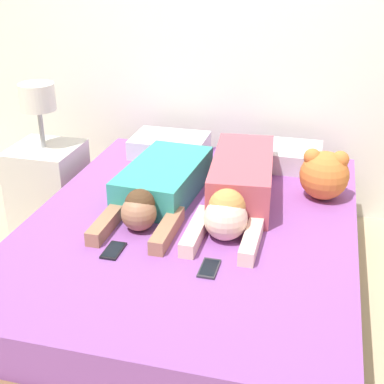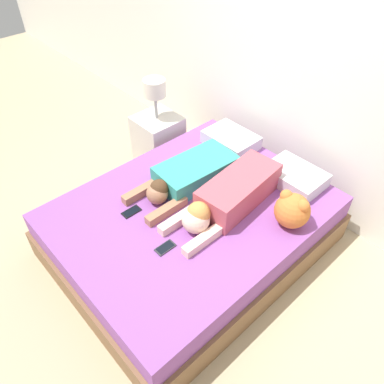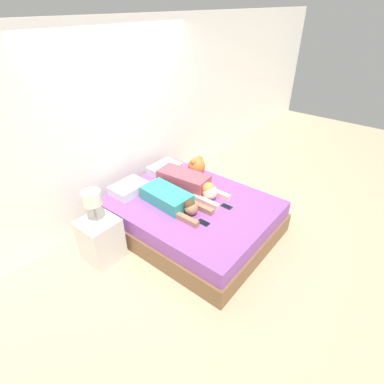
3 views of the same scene
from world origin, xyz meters
TOP-DOWN VIEW (x-y plane):
  - ground_plane at (0.00, 0.00)m, footprint 12.00×12.00m
  - wall_back at (0.00, 1.21)m, footprint 12.00×0.06m
  - bed at (0.00, 0.00)m, footprint 1.68×2.13m
  - pillow_head_left at (-0.36, 0.83)m, footprint 0.48×0.35m
  - pillow_head_right at (0.36, 0.83)m, footprint 0.48×0.35m
  - person_left at (-0.22, 0.16)m, footprint 0.40×0.99m
  - person_right at (0.20, 0.20)m, footprint 0.38×1.07m
  - cell_phone_left at (-0.27, -0.39)m, footprint 0.08×0.15m
  - cell_phone_right at (0.19, -0.43)m, footprint 0.08×0.15m
  - plush_toy at (0.63, 0.42)m, footprint 0.26×0.26m
  - nightstand at (-1.11, 0.53)m, footprint 0.42×0.42m

SIDE VIEW (x-z plane):
  - ground_plane at x=0.00m, z-range 0.00..0.00m
  - bed at x=0.00m, z-range 0.00..0.48m
  - nightstand at x=-1.11m, z-range -0.16..0.81m
  - cell_phone_left at x=-0.27m, z-range 0.48..0.49m
  - cell_phone_right at x=0.19m, z-range 0.48..0.49m
  - pillow_head_left at x=-0.36m, z-range 0.48..0.60m
  - pillow_head_right at x=0.36m, z-range 0.48..0.60m
  - person_left at x=-0.22m, z-range 0.47..0.67m
  - person_right at x=0.20m, z-range 0.47..0.71m
  - plush_toy at x=0.63m, z-range 0.48..0.76m
  - wall_back at x=0.00m, z-range 0.00..2.60m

